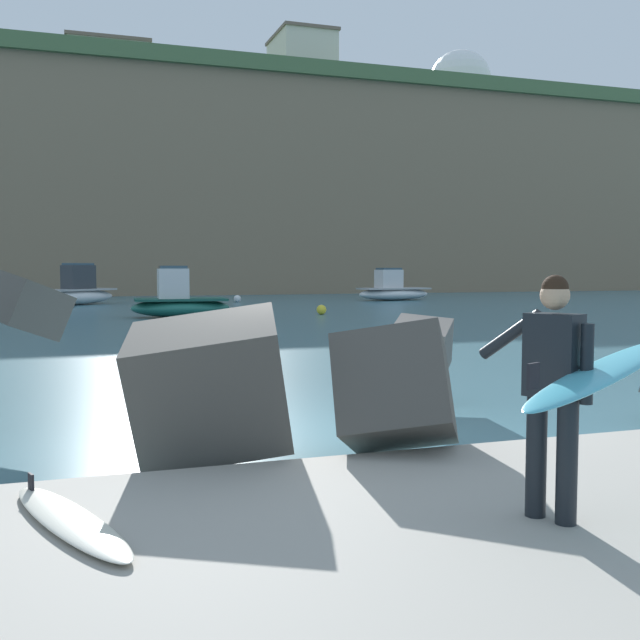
{
  "coord_description": "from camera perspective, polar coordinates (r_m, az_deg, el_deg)",
  "views": [
    {
      "loc": [
        -2.86,
        -8.53,
        2.06
      ],
      "look_at": [
        0.21,
        0.5,
        1.4
      ],
      "focal_mm": 41.93,
      "sensor_mm": 36.0,
      "label": 1
    }
  ],
  "objects": [
    {
      "name": "breakwater_jetty",
      "position": [
        10.01,
        -3.89,
        -2.38
      ],
      "size": [
        31.16,
        8.59,
        2.09
      ],
      "color": "#4C4944",
      "rests_on": "ground"
    },
    {
      "name": "mooring_buoy_inner",
      "position": [
        45.72,
        -6.33,
        1.63
      ],
      "size": [
        0.44,
        0.44,
        0.44
      ],
      "color": "silver",
      "rests_on": "ground"
    },
    {
      "name": "ground_plane",
      "position": [
        9.23,
        -0.26,
        -8.94
      ],
      "size": [
        400.0,
        400.0,
        0.0
      ],
      "primitive_type": "plane",
      "color": "#42707F"
    },
    {
      "name": "station_building_west",
      "position": [
        77.09,
        -1.41,
        18.68
      ],
      "size": [
        5.45,
        7.39,
        6.25
      ],
      "color": "beige",
      "rests_on": "headland_bluff"
    },
    {
      "name": "headland_bluff",
      "position": [
        81.15,
        -5.36,
        9.04
      ],
      "size": [
        99.38,
        43.73,
        18.52
      ],
      "color": "#847056",
      "rests_on": "ground"
    },
    {
      "name": "boat_mid_left",
      "position": [
        44.38,
        -18.26,
        2.03
      ],
      "size": [
        5.43,
        4.93,
        2.36
      ],
      "color": "white",
      "rests_on": "ground"
    },
    {
      "name": "station_building_annex",
      "position": [
        84.14,
        -18.11,
        16.77
      ],
      "size": [
        7.25,
        7.29,
        4.92
      ],
      "color": "beige",
      "rests_on": "headland_bluff"
    },
    {
      "name": "mooring_buoy_middle",
      "position": [
        33.34,
        0.11,
        0.79
      ],
      "size": [
        0.44,
        0.44,
        0.44
      ],
      "color": "yellow",
      "rests_on": "ground"
    },
    {
      "name": "station_building_east",
      "position": [
        89.85,
        -3.71,
        16.45
      ],
      "size": [
        6.52,
        6.56,
        5.95
      ],
      "color": "#B2ADA3",
      "rests_on": "headland_bluff"
    },
    {
      "name": "boat_mid_centre",
      "position": [
        48.54,
        5.57,
        2.26
      ],
      "size": [
        5.15,
        2.49,
        2.1
      ],
      "color": "white",
      "rests_on": "ground"
    },
    {
      "name": "spare_surfboard",
      "position": [
        5.75,
        -18.59,
        -14.27
      ],
      "size": [
        1.01,
        2.0,
        0.19
      ],
      "color": "silver",
      "rests_on": "walkway_path"
    },
    {
      "name": "surfer_with_board",
      "position": [
        5.59,
        18.49,
        -4.29
      ],
      "size": [
        2.04,
        1.48,
        1.78
      ],
      "color": "black",
      "rests_on": "walkway_path"
    },
    {
      "name": "station_building_central",
      "position": [
        74.41,
        -15.89,
        18.2
      ],
      "size": [
        7.42,
        5.42,
        4.04
      ],
      "color": "#B2ADA3",
      "rests_on": "headland_bluff"
    },
    {
      "name": "radar_dome",
      "position": [
        98.28,
        10.62,
        16.98
      ],
      "size": [
        7.65,
        7.65,
        10.41
      ],
      "color": "silver",
      "rests_on": "headland_bluff"
    },
    {
      "name": "walkway_path",
      "position": [
        5.7,
        13.17,
        -16.05
      ],
      "size": [
        48.0,
        4.4,
        0.24
      ],
      "primitive_type": "cube",
      "color": "#9E998E",
      "rests_on": "ground"
    },
    {
      "name": "boat_near_left",
      "position": [
        32.06,
        -10.7,
        1.38
      ],
      "size": [
        4.21,
        2.35,
        2.18
      ],
      "color": "#1E6656",
      "rests_on": "ground"
    }
  ]
}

